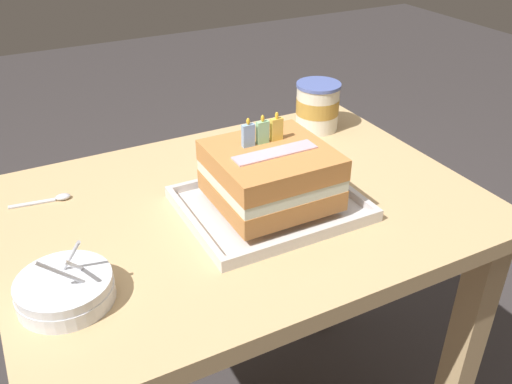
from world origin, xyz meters
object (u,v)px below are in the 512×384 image
Objects in this scene: ice_cream_tub at (317,106)px; serving_spoon_near_tray at (54,199)px; foil_tray at (270,206)px; bowl_stack at (65,290)px; birthday_cake at (271,174)px.

serving_spoon_near_tray is (-0.66, -0.05, -0.06)m from ice_cream_tub.
ice_cream_tub is (0.29, 0.28, 0.05)m from foil_tray.
bowl_stack reaches higher than foil_tray.
ice_cream_tub reaches higher than bowl_stack.
foil_tray reaches higher than serving_spoon_near_tray.
serving_spoon_near_tray is (-0.37, 0.23, -0.07)m from birthday_cake.
serving_spoon_near_tray is at bearing 148.35° from birthday_cake.
ice_cream_tub reaches higher than serving_spoon_near_tray.
foil_tray is 1.55× the size of birthday_cake.
foil_tray is at bearing -135.93° from ice_cream_tub.
birthday_cake is at bearing 90.00° from foil_tray.
birthday_cake is 1.80× the size of serving_spoon_near_tray.
birthday_cake is at bearing -135.95° from ice_cream_tub.
serving_spoon_near_tray is at bearing 83.44° from bowl_stack.
bowl_stack is 0.32m from serving_spoon_near_tray.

